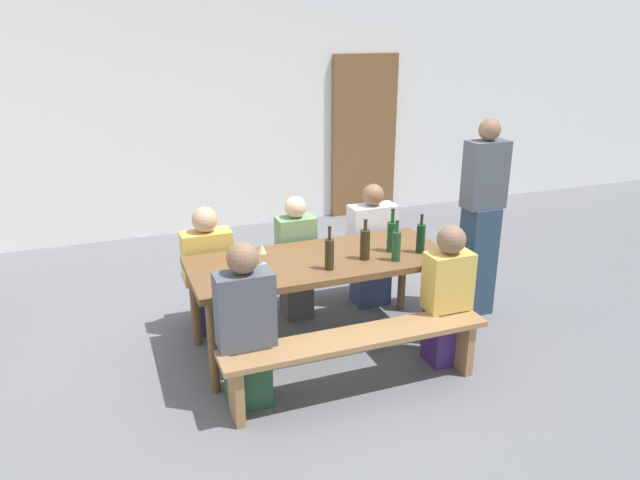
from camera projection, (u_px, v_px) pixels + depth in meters
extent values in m
plane|color=slate|center=(320.00, 344.00, 4.90)|extent=(24.00, 24.00, 0.00)
cube|color=white|center=(223.00, 99.00, 7.26)|extent=(14.00, 0.20, 3.20)
cube|color=brown|center=(364.00, 137.00, 7.94)|extent=(0.90, 0.06, 2.10)
cube|color=brown|center=(320.00, 261.00, 4.65)|extent=(2.02, 0.84, 0.05)
cylinder|color=brown|center=(213.00, 348.00, 4.16)|extent=(0.07, 0.07, 0.70)
cylinder|color=brown|center=(445.00, 305.00, 4.78)|extent=(0.07, 0.07, 0.70)
cylinder|color=brown|center=(195.00, 305.00, 4.79)|extent=(0.07, 0.07, 0.70)
cylinder|color=brown|center=(402.00, 272.00, 5.41)|extent=(0.07, 0.07, 0.70)
cube|color=#9E7247|center=(357.00, 338.00, 4.12)|extent=(1.92, 0.30, 0.04)
cube|color=#9E7247|center=(236.00, 391.00, 3.91)|extent=(0.06, 0.24, 0.41)
cube|color=#9E7247|center=(462.00, 344.00, 4.49)|extent=(0.06, 0.24, 0.41)
cube|color=#9E7247|center=(291.00, 264.00, 5.39)|extent=(1.92, 0.30, 0.04)
cube|color=#9E7247|center=(197.00, 302.00, 5.18)|extent=(0.06, 0.24, 0.41)
cube|color=#9E7247|center=(377.00, 274.00, 5.75)|extent=(0.06, 0.24, 0.41)
cylinder|color=#143319|center=(421.00, 239.00, 4.73)|extent=(0.07, 0.07, 0.23)
cylinder|color=#143319|center=(422.00, 220.00, 4.68)|extent=(0.02, 0.02, 0.07)
cylinder|color=black|center=(422.00, 215.00, 4.66)|extent=(0.03, 0.03, 0.01)
cylinder|color=#234C2D|center=(396.00, 246.00, 4.56)|extent=(0.07, 0.07, 0.23)
cylinder|color=#234C2D|center=(397.00, 227.00, 4.51)|extent=(0.02, 0.02, 0.08)
cylinder|color=black|center=(397.00, 221.00, 4.50)|extent=(0.03, 0.03, 0.01)
cylinder|color=#332814|center=(329.00, 255.00, 4.40)|extent=(0.07, 0.07, 0.23)
cylinder|color=#332814|center=(330.00, 234.00, 4.35)|extent=(0.02, 0.02, 0.09)
cylinder|color=black|center=(330.00, 227.00, 4.33)|extent=(0.03, 0.03, 0.01)
cylinder|color=#332814|center=(365.00, 245.00, 4.59)|extent=(0.08, 0.08, 0.23)
cylinder|color=#332814|center=(365.00, 226.00, 4.54)|extent=(0.03, 0.03, 0.07)
cylinder|color=black|center=(366.00, 220.00, 4.53)|extent=(0.03, 0.03, 0.01)
cylinder|color=#194723|center=(392.00, 237.00, 4.75)|extent=(0.08, 0.08, 0.24)
cylinder|color=#194723|center=(393.00, 217.00, 4.69)|extent=(0.03, 0.03, 0.10)
cylinder|color=black|center=(393.00, 210.00, 4.68)|extent=(0.03, 0.03, 0.01)
cylinder|color=silver|center=(257.00, 284.00, 4.17)|extent=(0.06, 0.06, 0.01)
cylinder|color=silver|center=(257.00, 278.00, 4.16)|extent=(0.01, 0.01, 0.09)
cone|color=#D18C93|center=(256.00, 266.00, 4.13)|extent=(0.06, 0.06, 0.10)
cylinder|color=silver|center=(263.00, 264.00, 4.53)|extent=(0.06, 0.06, 0.01)
cylinder|color=silver|center=(262.00, 258.00, 4.51)|extent=(0.01, 0.01, 0.08)
cone|color=beige|center=(262.00, 249.00, 4.49)|extent=(0.07, 0.07, 0.08)
cube|color=#285336|center=(248.00, 373.00, 4.08)|extent=(0.28, 0.24, 0.45)
cube|color=#4C515B|center=(245.00, 309.00, 3.91)|extent=(0.38, 0.20, 0.51)
sphere|color=#846047|center=(242.00, 258.00, 3.79)|extent=(0.21, 0.21, 0.21)
cube|color=#432870|center=(444.00, 334.00, 4.59)|extent=(0.26, 0.24, 0.45)
cube|color=gold|center=(448.00, 281.00, 4.44)|extent=(0.34, 0.20, 0.44)
sphere|color=#846047|center=(451.00, 239.00, 4.33)|extent=(0.21, 0.21, 0.21)
cube|color=navy|center=(211.00, 305.00, 5.07)|extent=(0.30, 0.24, 0.45)
cube|color=gold|center=(207.00, 256.00, 4.92)|extent=(0.40, 0.20, 0.43)
sphere|color=tan|center=(205.00, 220.00, 4.81)|extent=(0.21, 0.21, 0.21)
cube|color=#514E4E|center=(297.00, 291.00, 5.32)|extent=(0.24, 0.24, 0.45)
cube|color=#729966|center=(296.00, 243.00, 5.17)|extent=(0.32, 0.20, 0.46)
sphere|color=beige|center=(295.00, 207.00, 5.06)|extent=(0.18, 0.18, 0.18)
cube|color=#34456F|center=(370.00, 280.00, 5.56)|extent=(0.31, 0.24, 0.45)
cube|color=silver|center=(372.00, 232.00, 5.40)|extent=(0.42, 0.20, 0.49)
sphere|color=#846047|center=(373.00, 195.00, 5.29)|extent=(0.19, 0.19, 0.19)
cube|color=#293E53|center=(477.00, 260.00, 5.31)|extent=(0.26, 0.24, 0.98)
cube|color=#4C515B|center=(485.00, 175.00, 5.05)|extent=(0.34, 0.20, 0.57)
sphere|color=#846047|center=(490.00, 130.00, 4.92)|extent=(0.18, 0.18, 0.18)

